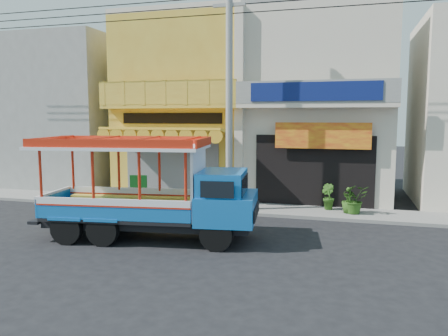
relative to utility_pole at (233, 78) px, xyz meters
name	(u,v)px	position (x,y,z in m)	size (l,w,h in m)	color
ground	(233,238)	(0.85, -3.30, -5.03)	(90.00, 90.00, 0.00)	black
sidewalk	(259,209)	(0.85, 0.70, -4.97)	(30.00, 2.00, 0.12)	slate
shophouse_left	(195,107)	(-3.15, 4.66, -0.92)	(6.00, 7.50, 8.24)	gold
shophouse_right	(320,106)	(2.85, 4.66, -0.93)	(6.00, 6.75, 8.24)	beige
party_pilaster	(239,107)	(-0.15, 1.55, -1.03)	(0.35, 0.30, 8.00)	beige
filler_building_left	(71,113)	(-10.15, 4.70, -1.23)	(6.00, 6.00, 7.60)	gray
utility_pole	(233,78)	(0.00, 0.00, 0.00)	(28.00, 0.26, 9.00)	gray
songthaew_truck	(163,191)	(-1.06, -4.04, -3.58)	(6.68, 2.90, 3.02)	black
green_sign	(139,190)	(-4.19, 0.56, -4.45)	(0.72, 0.43, 1.10)	black
potted_plant_a	(354,199)	(4.40, 0.62, -4.40)	(0.92, 0.80, 1.03)	#284F16
potted_plant_b	(328,197)	(3.43, 1.10, -4.43)	(0.53, 0.43, 0.97)	#284F16
potted_plant_c	(350,199)	(4.23, 0.66, -4.40)	(0.57, 0.57, 1.02)	#284F16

